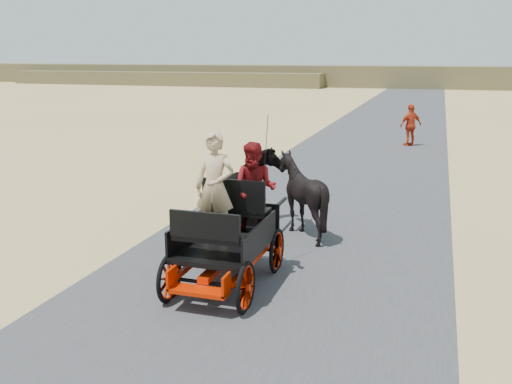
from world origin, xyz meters
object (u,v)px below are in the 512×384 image
(horse_right, at_px, (302,195))
(carriage, at_px, (226,263))
(pedestrian, at_px, (411,125))
(horse_left, at_px, (251,191))

(horse_right, bearing_deg, carriage, 79.61)
(horse_right, relative_size, pedestrian, 0.98)
(carriage, relative_size, pedestrian, 1.39)
(horse_left, relative_size, pedestrian, 1.16)
(carriage, height_order, pedestrian, pedestrian)
(horse_left, xyz_separation_m, pedestrian, (2.64, 12.99, 0.02))
(horse_right, bearing_deg, horse_left, 0.00)
(carriage, relative_size, horse_left, 1.20)
(carriage, bearing_deg, horse_right, 79.61)
(horse_right, distance_m, pedestrian, 13.08)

